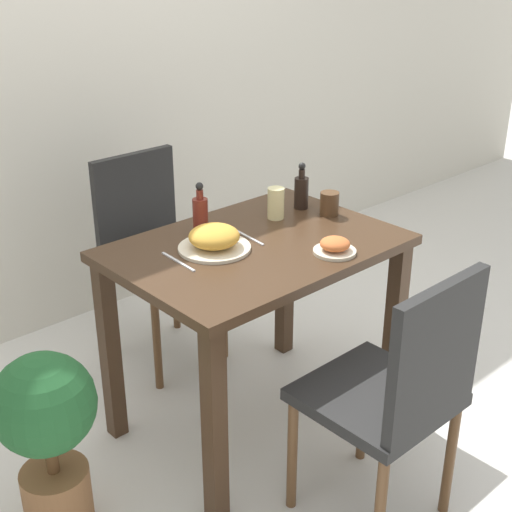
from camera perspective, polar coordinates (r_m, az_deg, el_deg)
ground_plane at (r=2.90m, az=0.00°, el=-12.92°), size 16.00×16.00×0.00m
wall_back at (r=3.37m, az=-15.09°, el=15.78°), size 8.00×0.05×2.60m
dining_table at (r=2.57m, az=0.00°, el=-1.62°), size 1.00×0.70×0.76m
chair_near at (r=2.21m, az=11.30°, el=-10.40°), size 0.42×0.42×0.91m
chair_far at (r=3.13m, az=-8.28°, el=0.79°), size 0.42×0.42×0.91m
food_plate at (r=2.45m, az=-3.36°, el=1.36°), size 0.25×0.25×0.09m
side_plate at (r=2.44m, az=6.33°, el=0.76°), size 0.15×0.15×0.06m
drink_cup at (r=2.77m, az=5.89°, el=4.19°), size 0.07×0.07×0.09m
juice_glass at (r=2.72m, az=1.60°, el=4.24°), size 0.06×0.06×0.12m
sauce_bottle at (r=2.60m, az=-4.48°, el=3.48°), size 0.06×0.06×0.19m
condiment_bottle at (r=2.82m, az=3.65°, el=5.23°), size 0.06×0.06×0.19m
fork_utensil at (r=2.38m, az=-6.25°, el=-0.46°), size 0.02×0.19×0.00m
spoon_utensil at (r=2.56m, az=-0.63°, el=1.53°), size 0.03×0.18×0.00m
potted_plant_left at (r=2.31m, az=-16.34°, el=-13.15°), size 0.32×0.32×0.64m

